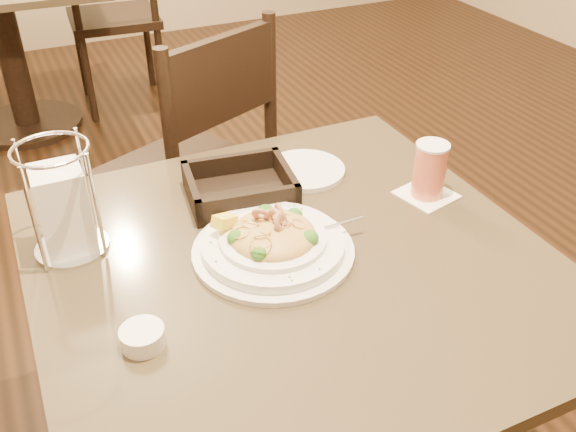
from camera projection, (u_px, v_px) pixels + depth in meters
name	position (u px, v px, depth m)	size (l,w,h in m)	color
main_table	(292.00, 348.00, 1.28)	(0.90, 0.90, 0.72)	black
background_table	(5.00, 29.00, 2.93)	(0.94, 0.94, 0.72)	black
dining_chair_near	(197.00, 167.00, 1.87)	(0.55, 0.55, 0.93)	black
dining_chair_far	(113.00, 11.00, 3.13)	(0.45, 0.45, 0.93)	black
pasta_bowl	(273.00, 241.00, 1.15)	(0.33, 0.29, 0.09)	white
drink_glass	(430.00, 171.00, 1.29)	(0.13, 0.13, 0.12)	white
bread_basket	(240.00, 189.00, 1.31)	(0.23, 0.20, 0.06)	black
napkin_caddy	(63.00, 207.00, 1.12)	(0.13, 0.13, 0.21)	silver
side_plate	(305.00, 170.00, 1.40)	(0.18, 0.18, 0.01)	white
butter_ramekin	(143.00, 337.00, 0.97)	(0.07, 0.07, 0.03)	white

